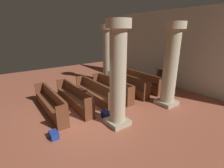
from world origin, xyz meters
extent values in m
plane|color=#AD5B42|center=(0.00, 0.00, 0.00)|extent=(19.20, 19.20, 0.00)
cube|color=beige|center=(0.00, 6.08, 2.25)|extent=(10.00, 0.16, 4.50)
cube|color=brown|center=(-0.77, 4.02, 0.43)|extent=(2.96, 0.38, 0.05)
cube|color=brown|center=(-0.77, 4.19, 0.70)|extent=(2.96, 0.04, 0.48)
cube|color=brown|center=(-0.77, 4.24, 0.92)|extent=(2.84, 0.06, 0.02)
cube|color=brown|center=(-2.28, 4.02, 0.47)|extent=(0.06, 0.44, 0.93)
cube|color=brown|center=(0.74, 4.02, 0.47)|extent=(0.06, 0.44, 0.93)
cube|color=brown|center=(-0.77, 3.85, 0.22)|extent=(2.96, 0.03, 0.39)
cube|color=brown|center=(-0.77, 2.96, 0.43)|extent=(2.96, 0.38, 0.05)
cube|color=brown|center=(-0.77, 3.13, 0.70)|extent=(2.96, 0.04, 0.48)
cube|color=brown|center=(-0.77, 3.18, 0.92)|extent=(2.84, 0.06, 0.02)
cube|color=brown|center=(-2.28, 2.96, 0.47)|extent=(0.06, 0.44, 0.93)
cube|color=brown|center=(0.74, 2.96, 0.47)|extent=(0.06, 0.44, 0.93)
cube|color=brown|center=(-0.77, 2.79, 0.22)|extent=(2.96, 0.03, 0.39)
cube|color=brown|center=(-0.77, 1.90, 0.43)|extent=(2.96, 0.38, 0.05)
cube|color=brown|center=(-0.77, 2.07, 0.70)|extent=(2.96, 0.04, 0.48)
cube|color=brown|center=(-0.77, 2.12, 0.92)|extent=(2.84, 0.06, 0.02)
cube|color=brown|center=(-2.28, 1.90, 0.47)|extent=(0.06, 0.44, 0.93)
cube|color=brown|center=(0.74, 1.90, 0.47)|extent=(0.06, 0.44, 0.93)
cube|color=brown|center=(-0.77, 1.73, 0.22)|extent=(2.96, 0.03, 0.39)
cube|color=brown|center=(-0.77, 0.85, 0.43)|extent=(2.96, 0.38, 0.05)
cube|color=brown|center=(-0.77, 1.01, 0.70)|extent=(2.96, 0.04, 0.48)
cube|color=brown|center=(-0.77, 1.06, 0.92)|extent=(2.84, 0.06, 0.02)
cube|color=brown|center=(-2.28, 0.85, 0.47)|extent=(0.06, 0.44, 0.93)
cube|color=brown|center=(0.74, 0.85, 0.47)|extent=(0.06, 0.44, 0.93)
cube|color=brown|center=(-0.77, 0.67, 0.22)|extent=(2.96, 0.03, 0.39)
cube|color=brown|center=(-0.77, -0.21, 0.43)|extent=(2.96, 0.38, 0.05)
cube|color=brown|center=(-0.77, -0.05, 0.70)|extent=(2.96, 0.04, 0.48)
cube|color=brown|center=(-0.77, 0.00, 0.92)|extent=(2.84, 0.06, 0.02)
cube|color=brown|center=(-2.28, -0.21, 0.47)|extent=(0.06, 0.44, 0.93)
cube|color=brown|center=(0.74, -0.21, 0.47)|extent=(0.06, 0.44, 0.93)
cube|color=brown|center=(-0.77, -0.39, 0.22)|extent=(2.96, 0.03, 0.39)
cube|color=brown|center=(-0.77, -1.27, 0.43)|extent=(2.96, 0.38, 0.05)
cube|color=brown|center=(-0.77, -1.11, 0.70)|extent=(2.96, 0.04, 0.48)
cube|color=brown|center=(-0.77, -1.06, 0.92)|extent=(2.84, 0.06, 0.02)
cube|color=brown|center=(-2.28, -1.27, 0.47)|extent=(0.06, 0.44, 0.93)
cube|color=brown|center=(0.74, -1.27, 0.47)|extent=(0.06, 0.44, 0.93)
cube|color=brown|center=(-0.77, -1.45, 0.22)|extent=(2.96, 0.03, 0.39)
cube|color=tan|center=(1.57, 3.44, 0.09)|extent=(0.84, 0.84, 0.18)
cylinder|color=#BCB293|center=(1.57, 3.44, 1.79)|extent=(0.62, 0.62, 3.21)
cylinder|color=beige|center=(1.57, 3.44, 3.54)|extent=(0.91, 0.91, 0.30)
cube|color=tan|center=(-3.06, 3.27, 0.09)|extent=(0.84, 0.84, 0.18)
cylinder|color=#BCB293|center=(-3.06, 3.27, 1.79)|extent=(0.62, 0.62, 3.21)
cylinder|color=beige|center=(-3.06, 3.27, 3.54)|extent=(0.91, 0.91, 0.30)
cube|color=tan|center=(1.57, 0.48, 0.09)|extent=(0.77, 0.77, 0.18)
cylinder|color=#BCB293|center=(1.57, 0.48, 1.79)|extent=(0.57, 0.57, 3.21)
cylinder|color=beige|center=(1.57, 0.48, 3.54)|extent=(0.83, 0.83, 0.30)
cube|color=#411E13|center=(-0.41, 5.39, 0.03)|extent=(0.45, 0.45, 0.06)
cube|color=#4C2316|center=(-0.41, 5.39, 0.47)|extent=(0.28, 0.28, 0.95)
cube|color=#502518|center=(-0.41, 5.39, 1.01)|extent=(0.48, 0.35, 0.15)
cube|color=black|center=(-0.02, 0.00, 0.95)|extent=(0.14, 0.18, 0.03)
cube|color=navy|center=(1.03, -1.71, 0.11)|extent=(0.35, 0.25, 0.22)
cube|color=navy|center=(0.97, 0.39, 0.13)|extent=(0.40, 0.28, 0.26)
camera|label=1|loc=(5.80, -2.87, 3.34)|focal=26.33mm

